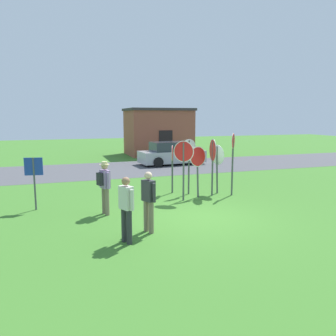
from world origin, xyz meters
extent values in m
plane|color=#3D7528|center=(0.00, 0.00, 0.00)|extent=(80.00, 80.00, 0.00)
cube|color=#4C4C51|center=(0.00, 10.59, 0.00)|extent=(60.00, 6.40, 0.01)
cube|color=brown|center=(3.97, 17.42, 1.82)|extent=(5.04, 4.00, 3.64)
cube|color=#383333|center=(3.97, 17.42, 3.74)|extent=(5.24, 4.20, 0.20)
cube|color=black|center=(3.97, 15.40, 1.05)|extent=(1.10, 0.08, 2.10)
cube|color=#A5A8AD|center=(3.11, 11.51, 0.53)|extent=(4.42, 2.11, 0.76)
cube|color=#2D333D|center=(2.86, 11.50, 1.21)|extent=(2.34, 1.69, 0.60)
cylinder|color=black|center=(4.37, 12.51, 0.32)|extent=(0.65, 0.27, 0.64)
cylinder|color=black|center=(4.50, 10.71, 0.32)|extent=(0.65, 0.27, 0.64)
cylinder|color=black|center=(1.71, 12.32, 0.32)|extent=(0.65, 0.27, 0.64)
cylinder|color=black|center=(1.84, 10.52, 0.32)|extent=(0.65, 0.27, 0.64)
cylinder|color=#474C4C|center=(2.45, 2.39, 1.23)|extent=(0.10, 0.10, 2.46)
cylinder|color=white|center=(2.45, 2.39, 2.20)|extent=(0.41, 0.49, 0.63)
cylinder|color=red|center=(2.46, 2.38, 2.20)|extent=(0.38, 0.46, 0.58)
cylinder|color=#474C4C|center=(0.28, 2.23, 1.10)|extent=(0.10, 0.10, 2.21)
cylinder|color=white|center=(0.28, 2.23, 1.87)|extent=(0.60, 0.54, 0.80)
cylinder|color=red|center=(0.27, 2.22, 1.87)|extent=(0.56, 0.50, 0.74)
cylinder|color=#474C4C|center=(1.66, 2.58, 1.11)|extent=(0.08, 0.08, 2.21)
cylinder|color=white|center=(1.66, 2.58, 1.84)|extent=(0.17, 0.89, 0.90)
cylinder|color=red|center=(1.65, 2.58, 1.84)|extent=(0.16, 0.82, 0.83)
cylinder|color=#474C4C|center=(0.31, 3.57, 0.97)|extent=(0.09, 0.09, 1.95)
cylinder|color=white|center=(0.31, 3.57, 1.67)|extent=(0.28, 0.60, 0.65)
cylinder|color=red|center=(0.32, 3.56, 1.67)|extent=(0.26, 0.56, 0.60)
cylinder|color=#474C4C|center=(1.00, 2.55, 0.97)|extent=(0.11, 0.18, 1.95)
cylinder|color=white|center=(1.00, 2.55, 1.62)|extent=(0.77, 0.28, 0.79)
cylinder|color=red|center=(1.00, 2.54, 1.62)|extent=(0.72, 0.26, 0.73)
cylinder|color=#474C4C|center=(0.87, 3.15, 1.10)|extent=(0.09, 0.09, 2.21)
cylinder|color=white|center=(0.87, 3.15, 1.92)|extent=(0.67, 0.21, 0.70)
cylinder|color=red|center=(0.87, 3.16, 1.92)|extent=(0.63, 0.20, 0.65)
cylinder|color=#474C4C|center=(2.02, 2.88, 0.98)|extent=(0.16, 0.10, 1.96)
cylinder|color=white|center=(2.02, 2.88, 1.61)|extent=(0.24, 0.80, 0.82)
cylinder|color=red|center=(2.03, 2.88, 1.61)|extent=(0.23, 0.75, 0.76)
cylinder|color=#7A6B56|center=(-1.96, -0.65, 0.44)|extent=(0.14, 0.14, 0.88)
cylinder|color=#7A6B56|center=(-1.87, -0.85, 0.44)|extent=(0.14, 0.14, 0.88)
cube|color=#333338|center=(-1.92, -0.75, 1.17)|extent=(0.35, 0.42, 0.58)
cylinder|color=#333338|center=(-2.01, -0.53, 1.15)|extent=(0.09, 0.09, 0.52)
cylinder|color=#333338|center=(-1.82, -0.97, 1.15)|extent=(0.09, 0.09, 0.52)
sphere|color=beige|center=(-1.92, -0.75, 1.58)|extent=(0.21, 0.21, 0.21)
cylinder|color=#2D2D33|center=(-2.69, -1.23, 0.44)|extent=(0.14, 0.14, 0.88)
cylinder|color=#2D2D33|center=(-2.60, -1.43, 0.44)|extent=(0.14, 0.14, 0.88)
cube|color=beige|center=(-2.65, -1.33, 1.17)|extent=(0.35, 0.42, 0.58)
cylinder|color=beige|center=(-2.75, -1.11, 1.15)|extent=(0.09, 0.09, 0.52)
cylinder|color=beige|center=(-2.55, -1.55, 1.15)|extent=(0.09, 0.09, 0.52)
sphere|color=#9E7051|center=(-2.65, -1.33, 1.58)|extent=(0.21, 0.21, 0.21)
cylinder|color=#7A6B56|center=(-2.82, 1.44, 0.44)|extent=(0.14, 0.14, 0.88)
cylinder|color=#7A6B56|center=(-2.75, 1.23, 0.44)|extent=(0.14, 0.14, 0.88)
cube|color=#9E7AB2|center=(-2.79, 1.34, 1.17)|extent=(0.32, 0.41, 0.58)
cylinder|color=#9E7AB2|center=(-2.86, 1.56, 1.15)|extent=(0.09, 0.09, 0.52)
cylinder|color=#9E7AB2|center=(-2.72, 1.11, 1.15)|extent=(0.09, 0.09, 0.52)
sphere|color=tan|center=(-2.79, 1.34, 1.58)|extent=(0.21, 0.21, 0.21)
cylinder|color=beige|center=(-2.79, 1.34, 1.64)|extent=(0.32, 0.31, 0.02)
cylinder|color=beige|center=(-2.79, 1.34, 1.69)|extent=(0.19, 0.19, 0.09)
cube|color=#232328|center=(-2.95, 1.28, 1.19)|extent=(0.21, 0.29, 0.40)
cylinder|color=#4C4C51|center=(-4.97, 2.65, 0.90)|extent=(0.06, 0.06, 1.80)
cube|color=#1E389E|center=(-4.97, 2.65, 1.50)|extent=(0.59, 0.13, 0.60)
camera|label=1|loc=(-4.25, -9.24, 3.15)|focal=35.49mm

